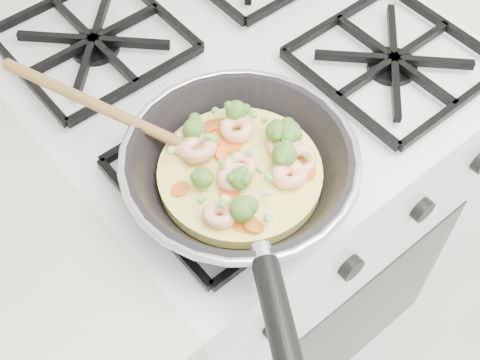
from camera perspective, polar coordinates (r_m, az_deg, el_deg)
stove at (r=1.29m, az=0.12°, el=-3.59°), size 0.60×0.60×0.92m
skillet at (r=0.75m, az=0.04°, el=0.92°), size 0.29×0.53×0.09m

